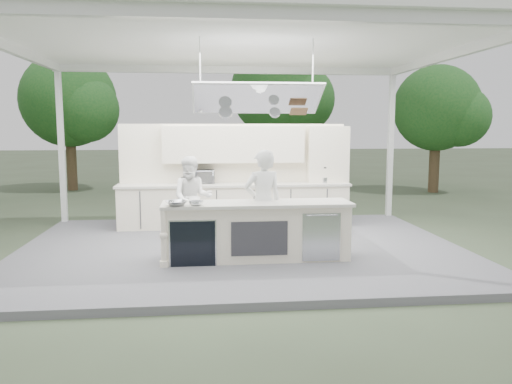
{
  "coord_description": "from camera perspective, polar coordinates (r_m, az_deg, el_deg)",
  "views": [
    {
      "loc": [
        -0.67,
        -8.94,
        2.28
      ],
      "look_at": [
        0.32,
        0.4,
        1.07
      ],
      "focal_mm": 35.0,
      "sensor_mm": 36.0,
      "label": 1
    }
  ],
  "objects": [
    {
      "name": "bowl_large",
      "position": [
        7.89,
        -9.1,
        -1.28
      ],
      "size": [
        0.42,
        0.42,
        0.08
      ],
      "primitive_type": "imported",
      "rotation": [
        0.0,
        0.0,
        0.32
      ],
      "color": "#AEB0B5",
      "rests_on": "demo_island"
    },
    {
      "name": "back_counter",
      "position": [
        10.99,
        -2.47,
        -1.48
      ],
      "size": [
        5.08,
        0.72,
        0.95
      ],
      "color": "white",
      "rests_on": "stage_deck"
    },
    {
      "name": "ground",
      "position": [
        9.25,
        -1.72,
        -6.94
      ],
      "size": [
        90.0,
        90.0,
        0.0
      ],
      "primitive_type": "plane",
      "color": "#404E36",
      "rests_on": "ground"
    },
    {
      "name": "bowl_small",
      "position": [
        7.88,
        -6.87,
        -1.29
      ],
      "size": [
        0.3,
        0.3,
        0.07
      ],
      "primitive_type": "imported",
      "rotation": [
        0.0,
        0.0,
        0.37
      ],
      "color": "silver",
      "rests_on": "demo_island"
    },
    {
      "name": "head_chef",
      "position": [
        8.4,
        0.8,
        -1.29
      ],
      "size": [
        0.74,
        0.57,
        1.8
      ],
      "primitive_type": "imported",
      "rotation": [
        0.0,
        0.0,
        3.36
      ],
      "color": "white",
      "rests_on": "stage_deck"
    },
    {
      "name": "sous_chef",
      "position": [
        9.77,
        -7.3,
        -0.68
      ],
      "size": [
        0.82,
        0.65,
        1.62
      ],
      "primitive_type": "imported",
      "rotation": [
        0.0,
        0.0,
        -0.05
      ],
      "color": "white",
      "rests_on": "stage_deck"
    },
    {
      "name": "stage_deck",
      "position": [
        9.24,
        -1.72,
        -6.58
      ],
      "size": [
        8.0,
        6.0,
        0.12
      ],
      "primitive_type": "cube",
      "color": "#56575B",
      "rests_on": "ground"
    },
    {
      "name": "back_wall_unit",
      "position": [
        11.14,
        -0.28,
        3.7
      ],
      "size": [
        5.05,
        0.48,
        2.25
      ],
      "color": "white",
      "rests_on": "stage_deck"
    },
    {
      "name": "demo_island",
      "position": [
        8.25,
        -0.02,
        -4.45
      ],
      "size": [
        3.1,
        0.79,
        0.95
      ],
      "color": "white",
      "rests_on": "stage_deck"
    },
    {
      "name": "tree_cluster",
      "position": [
        18.75,
        -4.54,
        10.38
      ],
      "size": [
        19.55,
        9.4,
        5.85
      ],
      "color": "brown",
      "rests_on": "ground"
    },
    {
      "name": "toaster_oven",
      "position": [
        11.02,
        -6.2,
        1.76
      ],
      "size": [
        0.55,
        0.38,
        0.3
      ],
      "primitive_type": "imported",
      "rotation": [
        0.0,
        0.0,
        0.03
      ],
      "color": "#BABDC2",
      "rests_on": "back_counter"
    },
    {
      "name": "tent",
      "position": [
        9.07,
        -1.79,
        16.4
      ],
      "size": [
        8.2,
        6.2,
        3.86
      ],
      "color": "white",
      "rests_on": "ground"
    }
  ]
}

